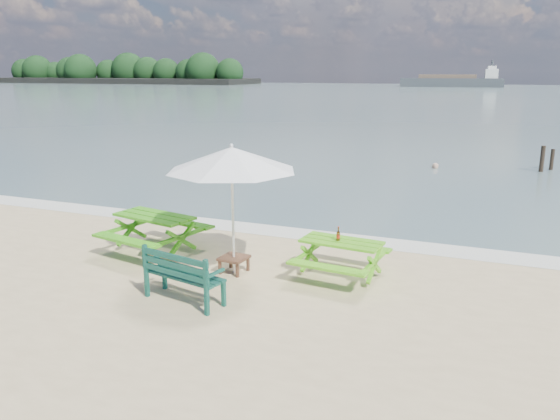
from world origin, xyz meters
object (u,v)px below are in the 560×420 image
at_px(park_bench, 185,286).
at_px(patio_umbrella, 232,159).
at_px(side_table, 234,264).
at_px(picnic_table_right, 341,259).
at_px(beer_bottle, 338,236).
at_px(swimmer, 434,182).
at_px(picnic_table_left, 155,234).

height_order(park_bench, patio_umbrella, patio_umbrella).
bearing_deg(park_bench, patio_umbrella, 83.86).
height_order(park_bench, side_table, park_bench).
xyz_separation_m(picnic_table_right, beer_bottle, (-0.07, -0.02, 0.47)).
xyz_separation_m(picnic_table_right, swimmer, (0.33, 13.27, -0.92)).
distance_m(side_table, swimmer, 14.05).
distance_m(park_bench, side_table, 1.59).
distance_m(beer_bottle, swimmer, 13.36).
bearing_deg(picnic_table_right, picnic_table_left, -179.05).
bearing_deg(beer_bottle, side_table, -164.50).
xyz_separation_m(park_bench, beer_bottle, (2.13, 2.12, 0.54)).
bearing_deg(picnic_table_left, side_table, -12.80).
xyz_separation_m(beer_bottle, swimmer, (0.40, 13.28, -1.39)).
bearing_deg(swimmer, side_table, -99.69).
bearing_deg(swimmer, park_bench, -99.33).
bearing_deg(swimmer, patio_umbrella, -99.69).
bearing_deg(picnic_table_left, picnic_table_right, 0.95).
relative_size(patio_umbrella, beer_bottle, 9.98).
relative_size(picnic_table_left, swimmer, 1.45).
xyz_separation_m(side_table, beer_bottle, (1.97, 0.55, 0.65)).
xyz_separation_m(picnic_table_left, picnic_table_right, (4.20, 0.07, -0.05)).
relative_size(picnic_table_left, beer_bottle, 8.29).
height_order(picnic_table_left, patio_umbrella, patio_umbrella).
xyz_separation_m(picnic_table_right, park_bench, (-2.20, -2.13, -0.07)).
bearing_deg(park_bench, beer_bottle, 44.77).
xyz_separation_m(patio_umbrella, swimmer, (2.36, 13.83, -2.84)).
relative_size(picnic_table_right, park_bench, 1.18).
distance_m(picnic_table_left, swimmer, 14.12).
bearing_deg(side_table, patio_umbrella, 93.58).
bearing_deg(park_bench, swimmer, 80.67).
height_order(picnic_table_left, side_table, picnic_table_left).
distance_m(picnic_table_right, patio_umbrella, 2.85).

